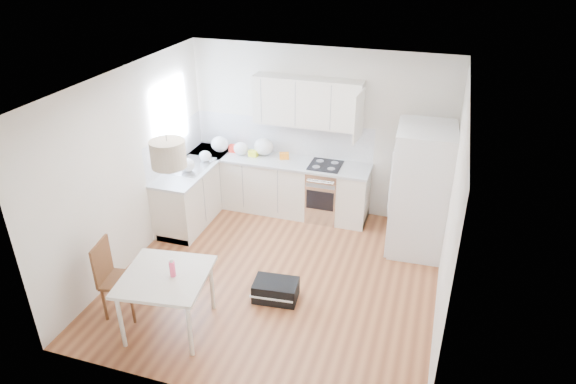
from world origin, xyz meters
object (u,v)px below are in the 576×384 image
object	(u,v)px
dining_table	(166,281)
gym_bag	(276,290)
refrigerator	(422,190)
dining_chair	(121,279)

from	to	relation	value
dining_table	gym_bag	distance (m)	1.45
refrigerator	gym_bag	world-z (taller)	refrigerator
refrigerator	dining_table	distance (m)	3.74
refrigerator	dining_chair	world-z (taller)	refrigerator
dining_table	gym_bag	bearing A→B (deg)	32.38
dining_chair	gym_bag	xyz separation A→B (m)	(1.69, 0.80, -0.37)
dining_table	dining_chair	distance (m)	0.69
refrigerator	gym_bag	distance (m)	2.53
refrigerator	dining_chair	xyz separation A→B (m)	(-3.28, -2.59, -0.44)
refrigerator	dining_table	size ratio (longest dim) A/B	1.75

